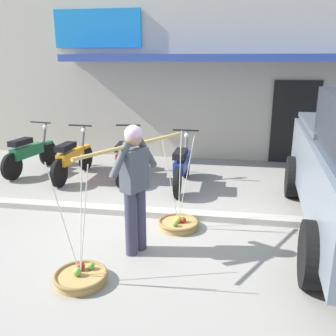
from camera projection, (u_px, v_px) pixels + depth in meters
ground_plane at (124, 233)px, 5.40m from camera, size 90.00×90.00×0.00m
sidewalk_curb at (136, 211)px, 6.04m from camera, size 20.00×0.24×0.10m
fruit_vendor at (135, 181)px, 4.60m from camera, size 0.95×1.61×1.70m
fruit_basket_left_side at (81, 276)px, 4.18m from camera, size 0.62×0.62×1.45m
fruit_basket_right_side at (178, 223)px, 5.54m from camera, size 0.62×0.62×1.45m
motorcycle_nearest_shop at (29, 153)px, 8.21m from camera, size 0.54×1.81×1.09m
motorcycle_second_in_row at (72, 158)px, 7.79m from camera, size 0.54×1.82×1.09m
motorcycle_third_in_row at (125, 158)px, 7.81m from camera, size 0.54×1.82×1.09m
motorcycle_end_of_row at (182, 165)px, 7.22m from camera, size 0.54×1.82×1.09m
storefront_building at (219, 72)px, 11.26m from camera, size 13.00×6.00×4.20m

